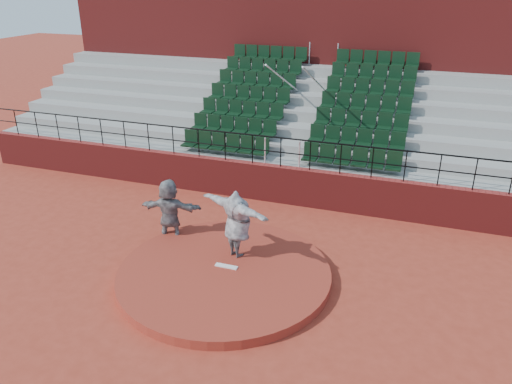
# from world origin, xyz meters

# --- Properties ---
(ground) EXTENTS (90.00, 90.00, 0.00)m
(ground) POSITION_xyz_m (0.00, 0.00, 0.00)
(ground) COLOR #A03624
(ground) RESTS_ON ground
(pitchers_mound) EXTENTS (5.50, 5.50, 0.25)m
(pitchers_mound) POSITION_xyz_m (0.00, 0.00, 0.12)
(pitchers_mound) COLOR maroon
(pitchers_mound) RESTS_ON ground
(pitching_rubber) EXTENTS (0.60, 0.15, 0.03)m
(pitching_rubber) POSITION_xyz_m (0.00, 0.15, 0.27)
(pitching_rubber) COLOR white
(pitching_rubber) RESTS_ON pitchers_mound
(boundary_wall) EXTENTS (24.00, 0.30, 1.30)m
(boundary_wall) POSITION_xyz_m (0.00, 5.00, 0.65)
(boundary_wall) COLOR maroon
(boundary_wall) RESTS_ON ground
(wall_railing) EXTENTS (24.04, 0.05, 1.03)m
(wall_railing) POSITION_xyz_m (0.00, 5.00, 2.03)
(wall_railing) COLOR black
(wall_railing) RESTS_ON boundary_wall
(seating_deck) EXTENTS (24.00, 5.97, 4.63)m
(seating_deck) POSITION_xyz_m (0.00, 8.65, 1.44)
(seating_deck) COLOR gray
(seating_deck) RESTS_ON ground
(press_box_facade) EXTENTS (24.00, 3.00, 7.10)m
(press_box_facade) POSITION_xyz_m (0.00, 12.60, 3.55)
(press_box_facade) COLOR maroon
(press_box_facade) RESTS_ON ground
(pitcher) EXTENTS (2.40, 1.54, 1.90)m
(pitcher) POSITION_xyz_m (0.06, 0.81, 1.20)
(pitcher) COLOR black
(pitcher) RESTS_ON pitchers_mound
(fielder) EXTENTS (1.87, 0.87, 1.93)m
(fielder) POSITION_xyz_m (-2.23, 1.33, 0.97)
(fielder) COLOR black
(fielder) RESTS_ON ground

